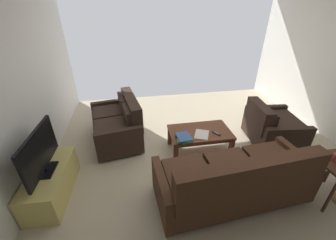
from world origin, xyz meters
name	(u,v)px	position (x,y,z in m)	size (l,w,h in m)	color
ground_plane	(205,159)	(0.00, 0.00, 0.00)	(5.23, 5.73, 0.01)	beige
wall_right	(8,103)	(2.61, 0.00, 1.27)	(0.12, 5.73, 2.54)	white
sofa_main	(236,180)	(-0.09, 0.86, 0.37)	(2.05, 0.95, 0.88)	black
loveseat_near	(119,123)	(1.42, -0.88, 0.36)	(1.00, 1.42, 0.84)	black
coffee_table	(200,134)	(0.03, -0.27, 0.34)	(1.05, 0.63, 0.40)	brown
tv_stand	(51,183)	(2.30, 0.33, 0.21)	(0.49, 1.04, 0.42)	#D8C666
flat_tv	(40,152)	(2.30, 0.33, 0.73)	(0.21, 0.91, 0.59)	black
armchair_side	(272,127)	(-1.34, -0.26, 0.35)	(0.94, 1.02, 0.80)	black
coffee_mug	(336,157)	(-1.31, 0.98, 0.65)	(0.10, 0.08, 0.10)	#B23F38
book_stack	(184,138)	(0.37, -0.07, 0.44)	(0.26, 0.31, 0.07)	#337F51
tv_remote	(216,133)	(-0.22, -0.14, 0.41)	(0.11, 0.16, 0.02)	black
loose_magazine	(202,134)	(0.03, -0.17, 0.40)	(0.22, 0.29, 0.01)	silver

